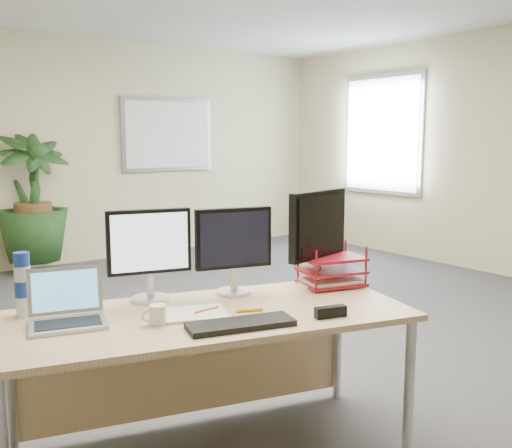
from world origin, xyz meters
TOP-DOWN VIEW (x-y plane):
  - floor at (0.00, 0.00)m, footprint 8.00×8.00m
  - back_wall at (0.00, 4.00)m, footprint 7.00×0.04m
  - whiteboard at (1.20, 3.97)m, footprint 1.30×0.04m
  - window at (3.47, 2.30)m, footprint 0.04×1.30m
  - desk at (-1.01, -0.55)m, footprint 1.99×1.23m
  - floor_plant at (-0.63, 3.70)m, footprint 0.96×0.96m
  - monitor_left at (-1.16, -0.31)m, footprint 0.40×0.19m
  - monitor_right at (-0.76, -0.44)m, footprint 0.40×0.18m
  - monitor_dark at (-0.31, -0.59)m, footprint 0.46×0.21m
  - laptop at (-1.60, -0.40)m, footprint 0.38×0.35m
  - keyboard at (-1.03, -0.90)m, footprint 0.48×0.27m
  - coffee_mug at (-1.30, -0.65)m, footprint 0.11×0.08m
  - spiral_notebook at (-1.11, -0.63)m, footprint 0.36×0.31m
  - orange_pen at (-1.04, -0.65)m, footprint 0.13×0.02m
  - yellow_highlighter at (-0.87, -0.74)m, footprint 0.12×0.06m
  - water_bottle at (-1.72, -0.18)m, footprint 0.07×0.07m
  - letter_tray at (-0.24, -0.62)m, footprint 0.38×0.32m
  - stapler at (-0.63, -1.03)m, footprint 0.15×0.08m

SIDE VIEW (x-z plane):
  - floor at x=0.00m, z-range 0.00..0.00m
  - desk at x=-1.01m, z-range 0.21..0.92m
  - spiral_notebook at x=-1.11m, z-range 0.71..0.72m
  - yellow_highlighter at x=-0.87m, z-range 0.71..0.73m
  - keyboard at x=-1.03m, z-range 0.71..0.74m
  - orange_pen at x=-1.04m, z-range 0.72..0.73m
  - stapler at x=-0.63m, z-range 0.71..0.76m
  - floor_plant at x=-0.63m, z-range 0.00..1.50m
  - coffee_mug at x=-1.30m, z-range 0.71..0.79m
  - laptop at x=-1.60m, z-range 0.65..0.88m
  - letter_tray at x=-0.24m, z-range 0.70..0.86m
  - water_bottle at x=-1.72m, z-range 0.70..0.99m
  - monitor_right at x=-0.76m, z-range 0.74..1.19m
  - monitor_left at x=-1.16m, z-range 0.74..1.20m
  - monitor_dark at x=-0.31m, z-range 0.75..1.27m
  - back_wall at x=0.00m, z-range 0.00..2.70m
  - whiteboard at x=1.20m, z-range 1.07..2.02m
  - window at x=3.47m, z-range 0.77..2.33m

